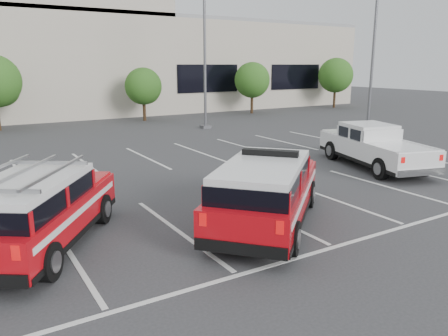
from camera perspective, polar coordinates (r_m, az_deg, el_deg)
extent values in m
plane|color=#303032|center=(12.76, 5.03, -5.88)|extent=(120.00, 120.00, 0.00)
cube|color=silver|center=(16.43, -4.30, -1.44)|extent=(23.00, 15.00, 0.01)
cube|color=#B9AE9D|center=(42.28, -22.12, 12.15)|extent=(60.00, 15.00, 8.00)
cube|color=gray|center=(42.46, -22.63, 17.74)|extent=(60.00, 15.00, 0.30)
cube|color=#B9AE9D|center=(41.48, -19.51, 19.30)|extent=(14.00, 12.00, 2.00)
sphere|color=#214D14|center=(32.00, -27.08, 9.17)|extent=(2.24, 2.24, 2.24)
cylinder|color=#3F2B19|center=(34.10, -10.36, 7.37)|extent=(0.24, 0.24, 1.51)
sphere|color=#214D14|center=(33.97, -10.49, 10.47)|extent=(2.77, 2.77, 2.77)
sphere|color=#214D14|center=(34.32, -9.95, 9.81)|extent=(1.85, 1.85, 1.85)
cylinder|color=#3F2B19|center=(38.81, 3.66, 8.38)|extent=(0.24, 0.24, 1.67)
sphere|color=#214D14|center=(38.69, 3.71, 11.40)|extent=(3.07, 3.07, 3.07)
sphere|color=#214D14|center=(39.10, 4.01, 10.73)|extent=(2.05, 2.05, 2.05)
cylinder|color=#3F2B19|center=(45.28, 14.22, 8.82)|extent=(0.24, 0.24, 1.84)
sphere|color=#214D14|center=(45.17, 14.38, 11.65)|extent=(3.37, 3.37, 3.37)
sphere|color=#214D14|center=(45.61, 14.52, 11.01)|extent=(2.24, 2.24, 2.24)
cube|color=#59595E|center=(29.61, -2.43, 5.41)|extent=(0.60, 0.60, 0.20)
cylinder|color=#59595E|center=(29.34, -2.53, 14.93)|extent=(0.18, 0.18, 10.00)
cube|color=#59595E|center=(30.69, 18.22, 5.03)|extent=(0.60, 0.60, 0.20)
cylinder|color=#59595E|center=(30.42, 18.91, 14.19)|extent=(0.18, 0.18, 10.00)
cube|color=#B30810|center=(11.68, 5.60, -3.72)|extent=(5.53, 5.27, 0.86)
cube|color=black|center=(11.03, 5.16, -1.22)|extent=(4.21, 4.05, 0.45)
cube|color=silver|center=(10.95, 5.20, 0.33)|extent=(4.13, 3.97, 0.16)
cube|color=black|center=(11.76, 6.07, 2.02)|extent=(1.22, 1.31, 0.15)
cube|color=silver|center=(19.18, 19.02, 2.30)|extent=(3.52, 6.09, 0.83)
cube|color=black|center=(19.51, 18.32, 4.42)|extent=(2.32, 2.47, 0.44)
cube|color=silver|center=(19.46, 18.38, 5.29)|extent=(2.27, 2.41, 0.16)
cube|color=#B30810|center=(11.09, -22.90, -5.80)|extent=(4.51, 5.30, 0.83)
cube|color=black|center=(10.48, -24.38, -3.37)|extent=(3.48, 3.90, 0.44)
cube|color=silver|center=(10.41, -24.54, -1.80)|extent=(3.41, 3.82, 0.16)
cube|color=#A5A5A8|center=(10.34, -24.69, -0.31)|extent=(3.33, 3.65, 0.06)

